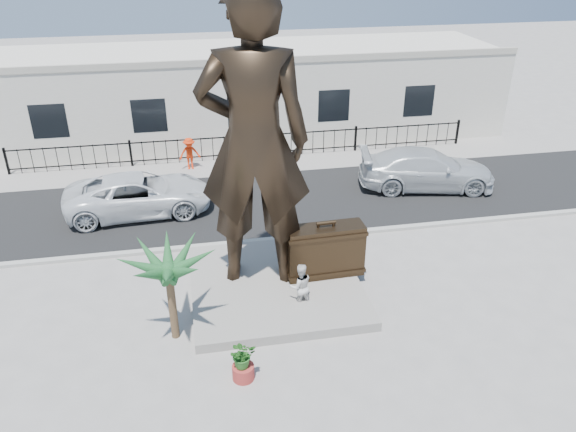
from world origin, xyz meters
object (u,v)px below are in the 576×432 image
object	(u,v)px
tourist	(300,286)
car_white	(139,194)
statue	(254,142)
suitcase	(325,251)

from	to	relation	value
tourist	car_white	world-z (taller)	car_white
statue	tourist	xyz separation A→B (m)	(1.07, -1.53, -4.01)
suitcase	statue	bearing A→B (deg)	168.46
tourist	car_white	distance (m)	8.81
car_white	suitcase	bearing A→B (deg)	-139.19
suitcase	car_white	distance (m)	8.56
suitcase	tourist	xyz separation A→B (m)	(-1.04, -1.18, -0.42)
statue	suitcase	xyz separation A→B (m)	(2.11, -0.35, -3.59)
tourist	statue	bearing A→B (deg)	-59.38
suitcase	tourist	world-z (taller)	suitcase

